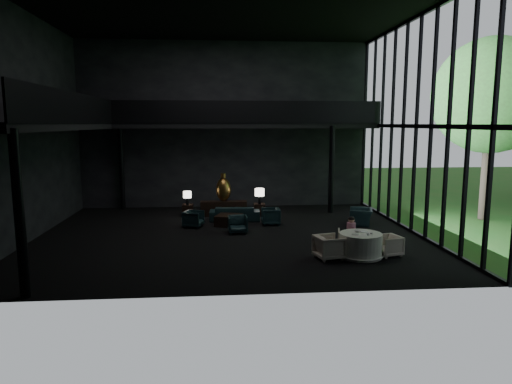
{
  "coord_description": "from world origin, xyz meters",
  "views": [
    {
      "loc": [
        -0.38,
        -16.49,
        4.1
      ],
      "look_at": [
        1.03,
        0.5,
        1.53
      ],
      "focal_mm": 32.0,
      "sensor_mm": 36.0,
      "label": 1
    }
  ],
  "objects": [
    {
      "name": "column_sw",
      "position": [
        -5.0,
        -5.7,
        2.0
      ],
      "size": [
        0.24,
        0.24,
        4.0
      ],
      "primitive_type": "cylinder",
      "color": "black",
      "rests_on": "floor"
    },
    {
      "name": "tree_near",
      "position": [
        11.0,
        2.0,
        5.23
      ],
      "size": [
        4.8,
        4.8,
        7.65
      ],
      "color": "#382D23",
      "rests_on": "garden_ground"
    },
    {
      "name": "sofa",
      "position": [
        0.29,
        2.57,
        0.42
      ],
      "size": [
        2.19,
        0.75,
        0.84
      ],
      "primitive_type": "imported",
      "rotation": [
        0.0,
        0.0,
        3.09
      ],
      "color": "black",
      "rests_on": "floor"
    },
    {
      "name": "curtain_wall",
      "position": [
        6.95,
        0.0,
        4.0
      ],
      "size": [
        0.2,
        12.0,
        8.0
      ],
      "primitive_type": null,
      "color": "black",
      "rests_on": "ground"
    },
    {
      "name": "lounge_armchair_east",
      "position": [
        1.73,
        1.66,
        0.36
      ],
      "size": [
        0.67,
        0.71,
        0.72
      ],
      "primitive_type": "imported",
      "rotation": [
        0.0,
        0.0,
        -1.59
      ],
      "color": "black",
      "rests_on": "floor"
    },
    {
      "name": "coffee_cup",
      "position": [
        4.25,
        -3.26,
        0.79
      ],
      "size": [
        0.08,
        0.08,
        0.06
      ],
      "primitive_type": "cylinder",
      "rotation": [
        0.0,
        0.0,
        0.12
      ],
      "color": "white",
      "rests_on": "saucer"
    },
    {
      "name": "wall_back",
      "position": [
        0.0,
        6.0,
        4.0
      ],
      "size": [
        14.0,
        0.04,
        8.0
      ],
      "primitive_type": "cube",
      "color": "black",
      "rests_on": "ground"
    },
    {
      "name": "ceiling",
      "position": [
        0.0,
        0.0,
        8.0
      ],
      "size": [
        14.0,
        12.0,
        0.02
      ],
      "primitive_type": "cube",
      "color": "black",
      "rests_on": "ground"
    },
    {
      "name": "saucer",
      "position": [
        4.19,
        -3.19,
        0.76
      ],
      "size": [
        0.21,
        0.21,
        0.01
      ],
      "primitive_type": "cylinder",
      "rotation": [
        0.0,
        0.0,
        -0.34
      ],
      "color": "white",
      "rests_on": "dining_table"
    },
    {
      "name": "mezzanine_left",
      "position": [
        -6.0,
        0.0,
        4.0
      ],
      "size": [
        2.0,
        12.0,
        0.25
      ],
      "primitive_type": "cube",
      "color": "black",
      "rests_on": "wall_left"
    },
    {
      "name": "dining_chair_north",
      "position": [
        3.88,
        -2.17,
        0.32
      ],
      "size": [
        0.75,
        0.72,
        0.64
      ],
      "primitive_type": "imported",
      "rotation": [
        0.0,
        0.0,
        2.89
      ],
      "color": "#B9A99B",
      "rests_on": "floor"
    },
    {
      "name": "table_lamp_right",
      "position": [
        1.44,
        3.45,
        1.04
      ],
      "size": [
        0.42,
        0.42,
        0.7
      ],
      "color": "black",
      "rests_on": "side_table_right"
    },
    {
      "name": "lounge_armchair_south",
      "position": [
        0.32,
        0.31,
        0.35
      ],
      "size": [
        0.7,
        0.66,
        0.69
      ],
      "primitive_type": "imported",
      "rotation": [
        0.0,
        0.0,
        0.05
      ],
      "color": "#132F32",
      "rests_on": "floor"
    },
    {
      "name": "wall_front",
      "position": [
        0.0,
        -6.0,
        4.0
      ],
      "size": [
        14.0,
        0.04,
        8.0
      ],
      "primitive_type": "cube",
      "color": "black",
      "rests_on": "ground"
    },
    {
      "name": "railing_back",
      "position": [
        1.0,
        4.0,
        4.6
      ],
      "size": [
        12.0,
        0.06,
        1.0
      ],
      "primitive_type": "cube",
      "color": "black",
      "rests_on": "mezzanine_back"
    },
    {
      "name": "dining_chair_west",
      "position": [
        2.96,
        -3.24,
        0.42
      ],
      "size": [
        0.93,
        0.97,
        0.84
      ],
      "primitive_type": "imported",
      "rotation": [
        0.0,
        0.0,
        1.8
      ],
      "color": "tan",
      "rests_on": "floor"
    },
    {
      "name": "plate_b",
      "position": [
        4.12,
        -2.95,
        0.76
      ],
      "size": [
        0.27,
        0.27,
        0.02
      ],
      "primitive_type": "cylinder",
      "rotation": [
        0.0,
        0.0,
        -0.11
      ],
      "color": "white",
      "rests_on": "dining_table"
    },
    {
      "name": "window_armchair",
      "position": [
        5.4,
        1.33,
        0.42
      ],
      "size": [
        0.89,
        1.11,
        0.85
      ],
      "primitive_type": "imported",
      "rotation": [
        0.0,
        0.0,
        -1.88
      ],
      "color": "black",
      "rests_on": "floor"
    },
    {
      "name": "railing_left",
      "position": [
        -5.0,
        0.0,
        4.6
      ],
      "size": [
        0.06,
        12.0,
        1.0
      ],
      "primitive_type": "cube",
      "color": "black",
      "rests_on": "mezzanine_left"
    },
    {
      "name": "side_table_right",
      "position": [
        1.44,
        3.57,
        0.27
      ],
      "size": [
        0.49,
        0.49,
        0.54
      ],
      "primitive_type": "cube",
      "color": "black",
      "rests_on": "floor"
    },
    {
      "name": "floor",
      "position": [
        0.0,
        0.0,
        0.0
      ],
      "size": [
        14.0,
        12.0,
        0.02
      ],
      "primitive_type": "cube",
      "color": "black",
      "rests_on": "ground"
    },
    {
      "name": "child",
      "position": [
        3.96,
        -2.14,
        0.76
      ],
      "size": [
        0.29,
        0.29,
        0.63
      ],
      "rotation": [
        0.0,
        0.0,
        3.14
      ],
      "color": "#D4A2AF",
      "rests_on": "dining_chair_north"
    },
    {
      "name": "table_lamp_left",
      "position": [
        -1.76,
        3.6,
        0.96
      ],
      "size": [
        0.36,
        0.36,
        0.61
      ],
      "color": "black",
      "rests_on": "side_table_left"
    },
    {
      "name": "column_ne",
      "position": [
        4.8,
        4.0,
        2.0
      ],
      "size": [
        0.24,
        0.24,
        4.0
      ],
      "primitive_type": "cylinder",
      "color": "black",
      "rests_on": "floor"
    },
    {
      "name": "wall_left",
      "position": [
        -7.0,
        0.0,
        4.0
      ],
      "size": [
        0.04,
        12.0,
        8.0
      ],
      "primitive_type": "cube",
      "color": "black",
      "rests_on": "ground"
    },
    {
      "name": "column_nw",
      "position": [
        -5.0,
        5.7,
        2.0
      ],
      "size": [
        0.24,
        0.24,
        4.0
      ],
      "primitive_type": "cylinder",
      "color": "black",
      "rests_on": "floor"
    },
    {
      "name": "cream_pot",
      "position": [
        4.1,
        -3.4,
        0.79
      ],
      "size": [
        0.08,
        0.08,
        0.07
      ],
      "primitive_type": "cylinder",
      "rotation": [
        0.0,
        0.0,
        -0.39
      ],
      "color": "#99999E",
      "rests_on": "dining_table"
    },
    {
      "name": "plate_a",
      "position": [
        3.76,
        -3.24,
        0.76
      ],
      "size": [
        0.26,
        0.26,
        0.01
      ],
      "primitive_type": "cylinder",
      "rotation": [
        0.0,
        0.0,
        0.2
      ],
      "color": "white",
      "rests_on": "dining_table"
    },
    {
      "name": "mezzanine_back",
      "position": [
        1.0,
        5.0,
        4.0
      ],
      "size": [
        12.0,
        2.0,
        0.25
      ],
      "primitive_type": "cube",
      "color": "black",
      "rests_on": "wall_back"
    },
    {
      "name": "lounge_armchair_west",
      "position": [
        -1.39,
        1.46,
        0.33
      ],
      "size": [
        0.78,
        0.8,
        0.67
      ],
      "primitive_type": "imported",
      "rotation": [
        0.0,
        0.0,
        1.27
      ],
      "color": "black",
      "rests_on": "floor"
    },
    {
      "name": "coffee_table",
      "position": [
        0.02,
        1.67,
        0.21
      ],
      "size": [
        1.22,
        1.22,
        0.43
      ],
      "primitive_type": "cube",
      "rotation": [
        0.0,
        0.0,
        -0.33
      ],
      "color": "black",
      "rests_on": "floor"
    },
    {
      "name": "console",
      "position": [
        -0.16,
        3.66,
        0.33
      ],
      "size": [
        2.06,
        0.47,
        0.65
      ],
      "primitive_type": "cube",
      "color": "black",
      "rests_on": "floor"
    },
    {
      "name": "side_table_left",
      "position": [
        -1.76,
        3.72,
        0.26
      ],
      "size": [
        0.48,
        0.48,
        0.53
      ],
      "primitive_type": "cube",
      "color": "black",
      "rests_on": "floor"
    },
    {
      "name": "bronze_urn",
      "position": [
        -0.16,
        3.74,
        1.19
      ],
      "size": [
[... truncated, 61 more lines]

